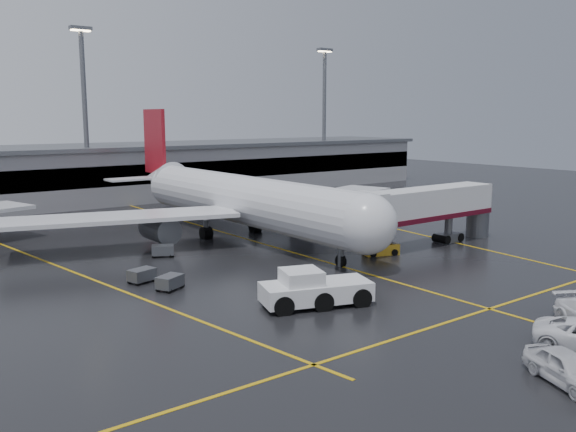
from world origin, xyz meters
TOP-DOWN VIEW (x-y plane):
  - ground at (0.00, 0.00)m, footprint 220.00×220.00m
  - apron_line_centre at (0.00, 0.00)m, footprint 0.25×90.00m
  - apron_line_stop at (0.00, -22.00)m, footprint 60.00×0.25m
  - apron_line_left at (-20.00, 10.00)m, footprint 9.99×69.35m
  - apron_line_right at (18.00, 10.00)m, footprint 7.57×69.64m
  - terminal at (0.00, 47.93)m, footprint 122.00×19.00m
  - light_mast_mid at (-5.00, 42.00)m, footprint 3.00×1.20m
  - light_mast_right at (40.00, 42.00)m, footprint 3.00×1.20m
  - main_airliner at (0.00, 9.70)m, footprint 48.80×45.60m
  - jet_bridge at (11.87, -6.00)m, footprint 19.90×3.40m
  - pushback_tractor at (-9.03, -14.10)m, footprint 8.14×5.33m
  - belt_loader at (6.08, -5.93)m, footprint 3.59×2.45m
  - service_van_d at (-7.17, -31.24)m, footprint 3.66×5.27m
  - baggage_cart_a at (-15.20, -4.62)m, footprint 2.37×2.07m
  - baggage_cart_b at (-16.04, -1.44)m, footprint 2.28×1.79m
  - baggage_cart_c at (-10.78, 5.78)m, footprint 2.37×2.06m

SIDE VIEW (x-z plane):
  - ground at x=0.00m, z-range 0.00..0.00m
  - apron_line_centre at x=0.00m, z-range 0.00..0.02m
  - apron_line_stop at x=0.00m, z-range 0.00..0.02m
  - apron_line_left at x=-20.00m, z-range 0.00..0.02m
  - apron_line_right at x=18.00m, z-range 0.00..0.02m
  - belt_loader at x=6.08m, z-range -0.53..1.57m
  - baggage_cart_a at x=-15.20m, z-range 0.07..1.19m
  - baggage_cart_b at x=-16.04m, z-range 0.07..1.19m
  - baggage_cart_c at x=-10.78m, z-range 0.07..1.19m
  - service_van_d at x=-7.17m, z-range 0.00..1.67m
  - pushback_tractor at x=-9.03m, z-range -0.28..2.43m
  - jet_bridge at x=11.87m, z-range 0.91..6.96m
  - main_airliner at x=0.00m, z-range -2.84..11.26m
  - terminal at x=0.00m, z-range 0.02..8.62m
  - light_mast_mid at x=-5.00m, z-range 1.75..27.20m
  - light_mast_right at x=40.00m, z-range 1.75..27.20m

